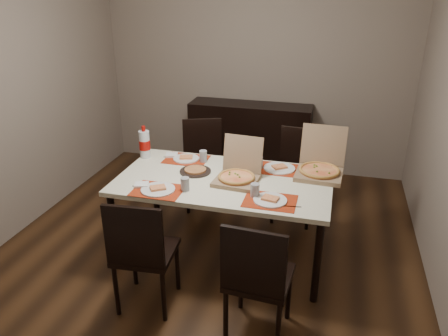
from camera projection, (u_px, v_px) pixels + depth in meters
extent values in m
cube|color=#402613|center=(210.00, 246.00, 4.12)|extent=(3.80, 4.00, 0.02)
cube|color=gray|center=(255.00, 68.00, 5.38)|extent=(3.80, 0.02, 2.60)
cube|color=gray|center=(11.00, 97.00, 4.05)|extent=(0.02, 4.00, 2.60)
cube|color=black|center=(250.00, 139.00, 5.52)|extent=(1.50, 0.40, 0.90)
cube|color=beige|center=(224.00, 181.00, 3.71)|extent=(1.80, 1.00, 0.04)
cylinder|color=black|center=(114.00, 232.00, 3.66)|extent=(0.06, 0.06, 0.71)
cylinder|color=black|center=(317.00, 262.00, 3.27)|extent=(0.06, 0.06, 0.71)
cylinder|color=black|center=(155.00, 188.00, 4.44)|extent=(0.06, 0.06, 0.71)
cylinder|color=black|center=(323.00, 208.00, 4.05)|extent=(0.06, 0.06, 0.71)
cube|color=black|center=(146.00, 252.00, 3.23)|extent=(0.45, 0.45, 0.04)
cube|color=black|center=(134.00, 237.00, 2.96)|extent=(0.42, 0.06, 0.46)
cylinder|color=black|center=(116.00, 290.00, 3.19)|extent=(0.04, 0.04, 0.43)
cylinder|color=black|center=(164.00, 296.00, 3.13)|extent=(0.04, 0.04, 0.43)
cylinder|color=black|center=(134.00, 262.00, 3.51)|extent=(0.04, 0.04, 0.43)
cylinder|color=black|center=(177.00, 266.00, 3.45)|extent=(0.04, 0.04, 0.43)
cube|color=black|center=(259.00, 277.00, 2.95)|extent=(0.45, 0.45, 0.04)
cube|color=black|center=(253.00, 263.00, 2.69)|extent=(0.42, 0.06, 0.46)
cylinder|color=black|center=(226.00, 316.00, 2.94)|extent=(0.04, 0.04, 0.43)
cylinder|color=black|center=(278.00, 329.00, 2.84)|extent=(0.04, 0.04, 0.43)
cylinder|color=black|center=(241.00, 284.00, 3.26)|extent=(0.04, 0.04, 0.43)
cylinder|color=black|center=(289.00, 294.00, 3.15)|extent=(0.04, 0.04, 0.43)
cube|color=black|center=(204.00, 167.00, 4.69)|extent=(0.54, 0.54, 0.04)
cube|color=black|center=(202.00, 139.00, 4.77)|extent=(0.40, 0.18, 0.46)
cylinder|color=black|center=(219.00, 179.00, 4.97)|extent=(0.04, 0.04, 0.43)
cylinder|color=black|center=(187.00, 180.00, 4.93)|extent=(0.04, 0.04, 0.43)
cylinder|color=black|center=(222.00, 193.00, 4.64)|extent=(0.04, 0.04, 0.43)
cylinder|color=black|center=(188.00, 195.00, 4.61)|extent=(0.04, 0.04, 0.43)
cube|color=black|center=(295.00, 179.00, 4.42)|extent=(0.46, 0.46, 0.04)
cube|color=black|center=(300.00, 149.00, 4.48)|extent=(0.42, 0.07, 0.46)
cylinder|color=black|center=(314.00, 195.00, 4.61)|extent=(0.04, 0.04, 0.43)
cylinder|color=black|center=(281.00, 189.00, 4.72)|extent=(0.04, 0.04, 0.43)
cylinder|color=black|center=(308.00, 210.00, 4.30)|extent=(0.04, 0.04, 0.43)
cylinder|color=black|center=(272.00, 204.00, 4.41)|extent=(0.04, 0.04, 0.43)
cube|color=#AC270B|center=(158.00, 190.00, 3.49)|extent=(0.40, 0.30, 0.00)
cylinder|color=white|center=(158.00, 189.00, 3.49)|extent=(0.27, 0.27, 0.01)
cube|color=#FDDA7E|center=(158.00, 188.00, 3.48)|extent=(0.15, 0.14, 0.02)
cylinder|color=gray|center=(185.00, 184.00, 3.48)|extent=(0.07, 0.07, 0.11)
cube|color=#B2B2B7|center=(144.00, 187.00, 3.55)|extent=(0.20, 0.04, 0.00)
cube|color=white|center=(142.00, 185.00, 3.56)|extent=(0.13, 0.13, 0.02)
cube|color=#AC270B|center=(270.00, 201.00, 3.32)|extent=(0.40, 0.30, 0.00)
cylinder|color=white|center=(270.00, 200.00, 3.32)|extent=(0.26, 0.26, 0.01)
cube|color=#FDDA7E|center=(270.00, 198.00, 3.32)|extent=(0.14, 0.11, 0.02)
cylinder|color=gray|center=(255.00, 190.00, 3.37)|extent=(0.07, 0.07, 0.11)
cube|color=#B2B2B7|center=(288.00, 206.00, 3.25)|extent=(0.20, 0.04, 0.00)
cube|color=#AC270B|center=(186.00, 159.00, 4.09)|extent=(0.40, 0.30, 0.00)
cylinder|color=white|center=(186.00, 159.00, 4.09)|extent=(0.24, 0.24, 0.01)
cube|color=#FDDA7E|center=(186.00, 157.00, 4.08)|extent=(0.14, 0.12, 0.02)
cylinder|color=gray|center=(203.00, 156.00, 4.02)|extent=(0.07, 0.07, 0.11)
cube|color=#B2B2B7|center=(174.00, 158.00, 4.13)|extent=(0.20, 0.04, 0.00)
cube|color=white|center=(172.00, 155.00, 4.16)|extent=(0.13, 0.13, 0.02)
cube|color=#AC270B|center=(279.00, 169.00, 3.88)|extent=(0.40, 0.30, 0.00)
cylinder|color=white|center=(279.00, 168.00, 3.88)|extent=(0.28, 0.28, 0.01)
cube|color=#FDDA7E|center=(279.00, 167.00, 3.87)|extent=(0.15, 0.14, 0.02)
cylinder|color=gray|center=(259.00, 162.00, 3.89)|extent=(0.07, 0.07, 0.11)
cube|color=#B2B2B7|center=(303.00, 171.00, 3.85)|extent=(0.20, 0.04, 0.00)
cube|color=white|center=(233.00, 184.00, 3.59)|extent=(0.15, 0.16, 0.02)
cube|color=#876A4E|center=(236.00, 180.00, 3.63)|extent=(0.37, 0.37, 0.03)
cube|color=#876A4E|center=(243.00, 154.00, 3.71)|extent=(0.35, 0.11, 0.31)
cylinder|color=#FDDA7E|center=(236.00, 177.00, 3.62)|extent=(0.32, 0.32, 0.02)
cube|color=#876A4E|center=(319.00, 174.00, 3.75)|extent=(0.41, 0.41, 0.04)
cube|color=#876A4E|center=(323.00, 145.00, 3.84)|extent=(0.39, 0.11, 0.35)
cylinder|color=#FDDA7E|center=(319.00, 171.00, 3.74)|extent=(0.35, 0.35, 0.02)
cylinder|color=black|center=(195.00, 171.00, 3.83)|extent=(0.28, 0.28, 0.01)
cylinder|color=#C2804A|center=(195.00, 170.00, 3.82)|extent=(0.19, 0.19, 0.02)
imported|color=white|center=(236.00, 168.00, 3.87)|extent=(0.10, 0.10, 0.03)
cylinder|color=silver|center=(145.00, 144.00, 4.10)|extent=(0.10, 0.10, 0.26)
cylinder|color=#9F0D07|center=(145.00, 145.00, 4.10)|extent=(0.10, 0.10, 0.09)
cylinder|color=#9F0D07|center=(143.00, 129.00, 4.04)|extent=(0.03, 0.03, 0.05)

